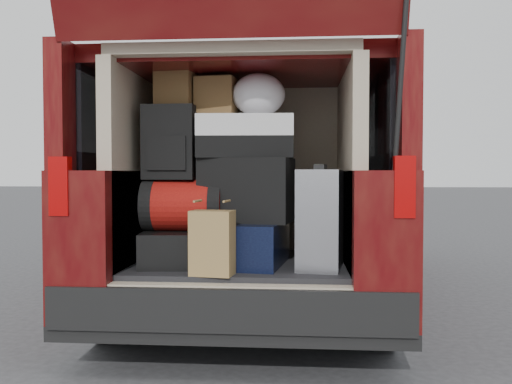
{
  "coord_description": "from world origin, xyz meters",
  "views": [
    {
      "loc": [
        0.35,
        -3.0,
        1.09
      ],
      "look_at": [
        0.1,
        0.2,
        0.97
      ],
      "focal_mm": 38.0,
      "sensor_mm": 36.0,
      "label": 1
    }
  ],
  "objects_px": {
    "black_soft_case": "(247,190)",
    "backpack": "(170,143)",
    "navy_hardshell": "(243,243)",
    "black_hardshell": "(175,247)",
    "kraft_bag": "(212,243)",
    "silver_roller": "(320,219)",
    "twotone_duffel": "(245,137)",
    "red_duffel": "(183,205)"
  },
  "relations": [
    {
      "from": "red_duffel",
      "to": "backpack",
      "type": "bearing_deg",
      "value": 176.04
    },
    {
      "from": "red_duffel",
      "to": "twotone_duffel",
      "type": "bearing_deg",
      "value": 4.38
    },
    {
      "from": "kraft_bag",
      "to": "backpack",
      "type": "xyz_separation_m",
      "value": [
        -0.3,
        0.33,
        0.55
      ]
    },
    {
      "from": "kraft_bag",
      "to": "red_duffel",
      "type": "height_order",
      "value": "red_duffel"
    },
    {
      "from": "black_soft_case",
      "to": "kraft_bag",
      "type": "bearing_deg",
      "value": -104.28
    },
    {
      "from": "black_hardshell",
      "to": "backpack",
      "type": "relative_size",
      "value": 1.15
    },
    {
      "from": "black_hardshell",
      "to": "silver_roller",
      "type": "distance_m",
      "value": 0.87
    },
    {
      "from": "black_soft_case",
      "to": "black_hardshell",
      "type": "bearing_deg",
      "value": -167.87
    },
    {
      "from": "kraft_bag",
      "to": "twotone_duffel",
      "type": "xyz_separation_m",
      "value": [
        0.14,
        0.36,
        0.58
      ]
    },
    {
      "from": "black_soft_case",
      "to": "backpack",
      "type": "bearing_deg",
      "value": -168.48
    },
    {
      "from": "black_soft_case",
      "to": "twotone_duffel",
      "type": "bearing_deg",
      "value": 138.59
    },
    {
      "from": "black_hardshell",
      "to": "red_duffel",
      "type": "distance_m",
      "value": 0.25
    },
    {
      "from": "silver_roller",
      "to": "kraft_bag",
      "type": "distance_m",
      "value": 0.63
    },
    {
      "from": "black_hardshell",
      "to": "backpack",
      "type": "bearing_deg",
      "value": 166.92
    },
    {
      "from": "silver_roller",
      "to": "backpack",
      "type": "distance_m",
      "value": 0.98
    },
    {
      "from": "kraft_bag",
      "to": "twotone_duffel",
      "type": "relative_size",
      "value": 0.62
    },
    {
      "from": "red_duffel",
      "to": "backpack",
      "type": "height_order",
      "value": "backpack"
    },
    {
      "from": "navy_hardshell",
      "to": "black_soft_case",
      "type": "bearing_deg",
      "value": -15.27
    },
    {
      "from": "black_hardshell",
      "to": "black_soft_case",
      "type": "bearing_deg",
      "value": -3.03
    },
    {
      "from": "navy_hardshell",
      "to": "kraft_bag",
      "type": "relative_size",
      "value": 1.69
    },
    {
      "from": "silver_roller",
      "to": "backpack",
      "type": "xyz_separation_m",
      "value": [
        -0.87,
        0.08,
        0.44
      ]
    },
    {
      "from": "kraft_bag",
      "to": "red_duffel",
      "type": "relative_size",
      "value": 0.74
    },
    {
      "from": "black_soft_case",
      "to": "red_duffel",
      "type": "bearing_deg",
      "value": -167.41
    },
    {
      "from": "silver_roller",
      "to": "red_duffel",
      "type": "relative_size",
      "value": 1.21
    },
    {
      "from": "navy_hardshell",
      "to": "black_soft_case",
      "type": "xyz_separation_m",
      "value": [
        0.03,
        -0.01,
        0.31
      ]
    },
    {
      "from": "black_soft_case",
      "to": "backpack",
      "type": "relative_size",
      "value": 1.2
    },
    {
      "from": "black_hardshell",
      "to": "navy_hardshell",
      "type": "relative_size",
      "value": 0.86
    },
    {
      "from": "black_hardshell",
      "to": "kraft_bag",
      "type": "xyz_separation_m",
      "value": [
        0.27,
        -0.32,
        0.07
      ]
    },
    {
      "from": "red_duffel",
      "to": "twotone_duffel",
      "type": "distance_m",
      "value": 0.54
    },
    {
      "from": "black_hardshell",
      "to": "red_duffel",
      "type": "height_order",
      "value": "red_duffel"
    },
    {
      "from": "black_soft_case",
      "to": "navy_hardshell",
      "type": "bearing_deg",
      "value": 166.62
    },
    {
      "from": "backpack",
      "to": "red_duffel",
      "type": "bearing_deg",
      "value": -1.19
    },
    {
      "from": "black_soft_case",
      "to": "silver_roller",
      "type": "bearing_deg",
      "value": -3.65
    },
    {
      "from": "silver_roller",
      "to": "red_duffel",
      "type": "distance_m",
      "value": 0.8
    },
    {
      "from": "black_hardshell",
      "to": "kraft_bag",
      "type": "relative_size",
      "value": 1.46
    },
    {
      "from": "twotone_duffel",
      "to": "black_hardshell",
      "type": "bearing_deg",
      "value": -178.2
    },
    {
      "from": "black_hardshell",
      "to": "red_duffel",
      "type": "xyz_separation_m",
      "value": [
        0.05,
        -0.0,
        0.25
      ]
    },
    {
      "from": "silver_roller",
      "to": "kraft_bag",
      "type": "height_order",
      "value": "silver_roller"
    },
    {
      "from": "silver_roller",
      "to": "twotone_duffel",
      "type": "bearing_deg",
      "value": 174.32
    },
    {
      "from": "red_duffel",
      "to": "navy_hardshell",
      "type": "bearing_deg",
      "value": 4.37
    },
    {
      "from": "navy_hardshell",
      "to": "backpack",
      "type": "relative_size",
      "value": 1.33
    },
    {
      "from": "twotone_duffel",
      "to": "backpack",
      "type": "bearing_deg",
      "value": -178.94
    }
  ]
}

